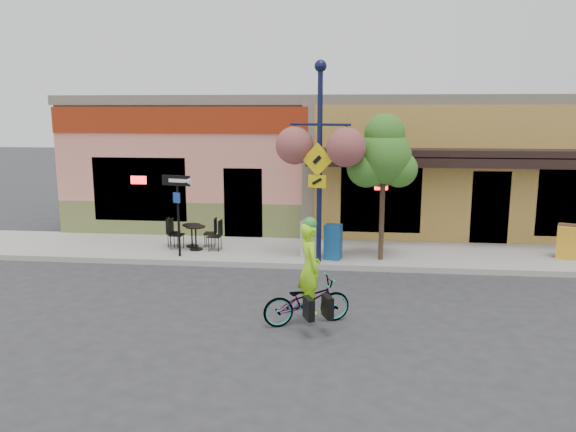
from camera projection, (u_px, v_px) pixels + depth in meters
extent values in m
plane|color=#2D2D30|center=(337.00, 276.00, 13.90)|extent=(90.00, 90.00, 0.00)
cube|color=#9E9B93|center=(339.00, 253.00, 15.84)|extent=(24.00, 3.00, 0.15)
cube|color=#A8A59E|center=(338.00, 267.00, 14.43)|extent=(24.00, 0.12, 0.15)
imported|color=maroon|center=(307.00, 301.00, 10.75)|extent=(1.82, 1.22, 0.91)
imported|color=#A5FF1A|center=(309.00, 280.00, 10.66)|extent=(0.63, 0.75, 1.74)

